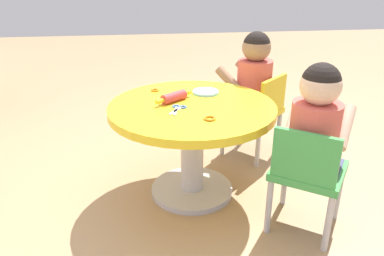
# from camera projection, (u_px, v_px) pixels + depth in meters

# --- Properties ---
(ground_plane) EXTENTS (10.00, 10.00, 0.00)m
(ground_plane) POSITION_uv_depth(u_px,v_px,m) (192.00, 191.00, 2.09)
(ground_plane) COLOR tan
(craft_table) EXTENTS (0.84, 0.84, 0.51)m
(craft_table) POSITION_uv_depth(u_px,v_px,m) (192.00, 129.00, 1.94)
(craft_table) COLOR silver
(craft_table) RESTS_ON ground
(child_chair_left) EXTENTS (0.42, 0.42, 0.54)m
(child_chair_left) POSITION_uv_depth(u_px,v_px,m) (307.00, 172.00, 1.68)
(child_chair_left) COLOR #B7B7BC
(child_chair_left) RESTS_ON ground
(seated_child_left) EXTENTS (0.44, 0.42, 0.51)m
(seated_child_left) POSITION_uv_depth(u_px,v_px,m) (316.00, 122.00, 1.62)
(seated_child_left) COLOR #3F4772
(seated_child_left) RESTS_ON ground
(child_chair_right) EXTENTS (0.42, 0.42, 0.54)m
(child_chair_right) POSITION_uv_depth(u_px,v_px,m) (257.00, 111.00, 2.37)
(child_chair_right) COLOR #B7B7BC
(child_chair_right) RESTS_ON ground
(seated_child_right) EXTENTS (0.44, 0.43, 0.51)m
(seated_child_right) POSITION_uv_depth(u_px,v_px,m) (254.00, 74.00, 2.30)
(seated_child_right) COLOR #3F4772
(seated_child_right) RESTS_ON ground
(rolling_pin) EXTENTS (0.16, 0.20, 0.05)m
(rolling_pin) POSITION_uv_depth(u_px,v_px,m) (174.00, 97.00, 1.92)
(rolling_pin) COLOR #D83F3F
(rolling_pin) RESTS_ON craft_table
(craft_scissors) EXTENTS (0.14, 0.10, 0.01)m
(craft_scissors) POSITION_uv_depth(u_px,v_px,m) (178.00, 109.00, 1.83)
(craft_scissors) COLOR silver
(craft_scissors) RESTS_ON craft_table
(playdough_blob_0) EXTENTS (0.14, 0.14, 0.01)m
(playdough_blob_0) POSITION_uv_depth(u_px,v_px,m) (206.00, 92.00, 2.05)
(playdough_blob_0) COLOR #8CCCF2
(playdough_blob_0) RESTS_ON craft_table
(cookie_cutter_0) EXTENTS (0.06, 0.06, 0.01)m
(cookie_cutter_0) POSITION_uv_depth(u_px,v_px,m) (210.00, 118.00, 1.71)
(cookie_cutter_0) COLOR orange
(cookie_cutter_0) RESTS_ON craft_table
(cookie_cutter_1) EXTENTS (0.05, 0.05, 0.01)m
(cookie_cutter_1) POSITION_uv_depth(u_px,v_px,m) (155.00, 90.00, 2.09)
(cookie_cutter_1) COLOR orange
(cookie_cutter_1) RESTS_ON craft_table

